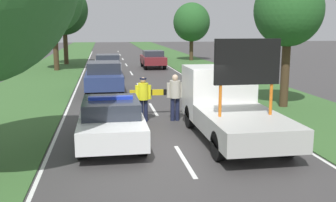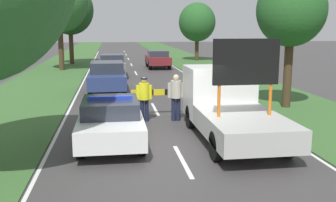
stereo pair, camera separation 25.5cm
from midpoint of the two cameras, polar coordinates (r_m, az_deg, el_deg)
name	(u,v)px [view 1 (the left image)]	position (r m, az deg, el deg)	size (l,w,h in m)	color
ground_plane	(176,146)	(11.87, 0.54, -6.60)	(160.00, 160.00, 0.00)	#3D3A3A
lane_markings	(135,79)	(26.89, -5.08, 3.17)	(7.47, 63.60, 0.01)	silver
grass_verge_left	(50,73)	(31.65, -17.00, 3.90)	(4.83, 120.00, 0.03)	#38602D
grass_verge_right	(206,70)	(32.40, 5.34, 4.48)	(4.83, 120.00, 0.03)	#38602D
police_car	(111,120)	(12.23, -8.84, -2.71)	(1.90, 4.65, 1.48)	white
work_truck	(228,104)	(12.94, 8.12, -0.40)	(2.22, 5.59, 3.21)	white
road_barrier	(163,94)	(15.76, -1.15, 1.02)	(2.70, 0.08, 1.06)	black
police_officer	(143,95)	(14.75, -4.10, 0.82)	(0.60, 0.38, 1.68)	#191E38
pedestrian_civilian	(175,94)	(14.84, 0.54, 1.07)	(0.64, 0.41, 1.78)	#191E38
traffic_cone_near_police	(187,102)	(17.40, 2.42, -0.14)	(0.37, 0.37, 0.51)	black
traffic_cone_centre_front	(133,109)	(15.98, -5.51, -1.11)	(0.39, 0.39, 0.54)	black
queued_car_hatch_blue	(104,77)	(21.50, -9.60, 3.50)	(1.95, 4.62, 1.68)	navy
queued_car_suv_grey	(108,65)	(28.40, -8.98, 5.18)	(1.82, 4.03, 1.60)	slate
queued_car_wagon_maroon	(153,59)	(34.09, -2.41, 6.15)	(1.86, 4.20, 1.51)	maroon
roadside_tree_near_left	(192,22)	(41.56, 3.27, 11.34)	(3.80, 3.80, 5.98)	#42301E
roadside_tree_mid_left	(289,11)	(17.91, 16.69, 12.38)	(2.94, 2.94, 5.77)	#42301E
roadside_tree_mid_right	(64,10)	(38.43, -15.06, 12.64)	(4.38, 4.38, 7.36)	#42301E
roadside_tree_far_left	(53,2)	(33.24, -16.53, 13.65)	(4.60, 4.60, 7.90)	#42301E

